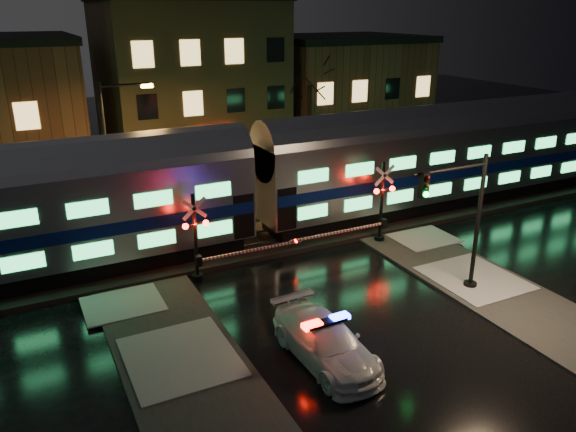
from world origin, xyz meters
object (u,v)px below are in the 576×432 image
object	(u,v)px
crossing_signal_right	(376,212)
traffic_light	(462,224)
police_car	(326,342)
crossing_signal_left	(205,245)
streetlight	(112,151)

from	to	relation	value
crossing_signal_right	traffic_light	bearing A→B (deg)	-90.85
crossing_signal_right	police_car	bearing A→B (deg)	-133.93
traffic_light	police_car	bearing A→B (deg)	-166.10
police_car	crossing_signal_left	distance (m)	7.68
crossing_signal_right	crossing_signal_left	bearing A→B (deg)	-179.97
police_car	crossing_signal_left	world-z (taller)	crossing_signal_left
crossing_signal_left	crossing_signal_right	bearing A→B (deg)	0.03
crossing_signal_left	traffic_light	distance (m)	10.56
crossing_signal_right	streetlight	distance (m)	13.28
police_car	streetlight	bearing A→B (deg)	103.94
police_car	crossing_signal_right	world-z (taller)	crossing_signal_right
crossing_signal_left	streetlight	world-z (taller)	streetlight
police_car	traffic_light	world-z (taller)	traffic_light
crossing_signal_right	crossing_signal_left	size ratio (longest dim) A/B	1.05
traffic_light	streetlight	distance (m)	16.73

